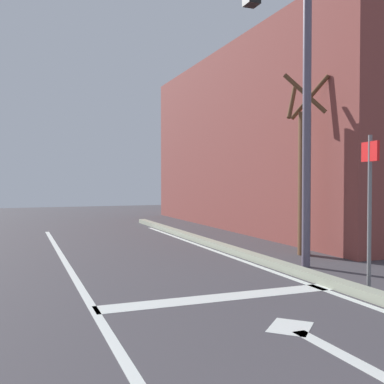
% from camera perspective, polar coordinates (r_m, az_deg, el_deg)
% --- Properties ---
extents(lane_line_center, '(0.12, 20.00, 0.01)m').
position_cam_1_polar(lane_line_center, '(5.65, -11.31, -15.69)').
color(lane_line_center, silver).
rests_on(lane_line_center, ground).
extents(lane_line_curbside, '(0.12, 20.00, 0.01)m').
position_cam_1_polar(lane_line_curbside, '(7.07, 18.00, -12.21)').
color(lane_line_curbside, silver).
rests_on(lane_line_curbside, ground).
extents(stop_bar, '(3.58, 0.40, 0.01)m').
position_cam_1_polar(stop_bar, '(6.64, 3.71, -13.03)').
color(stop_bar, silver).
rests_on(stop_bar, ground).
extents(lane_arrow_stem, '(0.16, 1.40, 0.01)m').
position_cam_1_polar(lane_arrow_stem, '(4.85, 18.08, -18.69)').
color(lane_arrow_stem, silver).
rests_on(lane_arrow_stem, ground).
extents(lane_arrow_head, '(0.71, 0.71, 0.01)m').
position_cam_1_polar(lane_arrow_head, '(5.49, 12.22, -16.20)').
color(lane_arrow_head, silver).
rests_on(lane_arrow_head, ground).
extents(curb_strip, '(0.24, 24.00, 0.14)m').
position_cam_1_polar(curb_strip, '(7.21, 19.58, -11.40)').
color(curb_strip, '#9FA48C').
rests_on(curb_strip, ground).
extents(traffic_signal_mast, '(3.69, 0.34, 5.88)m').
position_cam_1_polar(traffic_signal_mast, '(8.84, 9.45, 17.17)').
color(traffic_signal_mast, '#5D5367').
rests_on(traffic_signal_mast, ground).
extents(street_sign_post, '(0.13, 0.44, 2.35)m').
position_cam_1_polar(street_sign_post, '(7.39, 21.39, 0.33)').
color(street_sign_post, slate).
rests_on(street_sign_post, ground).
extents(roadside_tree, '(1.13, 1.13, 4.02)m').
position_cam_1_polar(roadside_tree, '(10.42, 13.89, 2.18)').
color(roadside_tree, brown).
rests_on(roadside_tree, ground).
extents(building_block, '(10.76, 13.51, 6.14)m').
position_cam_1_polar(building_block, '(18.52, 18.89, 5.75)').
color(building_block, brown).
rests_on(building_block, ground).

